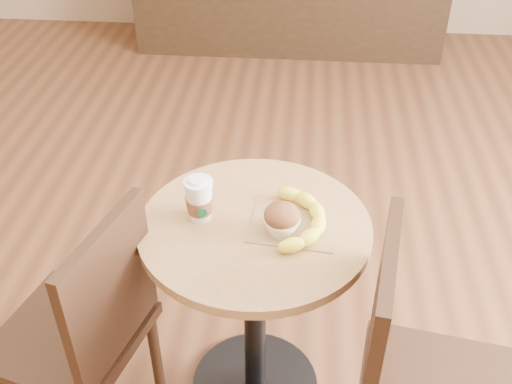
# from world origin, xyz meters

# --- Properties ---
(cafe_table) EXTENTS (0.66, 0.66, 0.75)m
(cafe_table) POSITION_xyz_m (0.02, 0.09, 0.52)
(cafe_table) COLOR black
(cafe_table) RESTS_ON ground
(chair_left) EXTENTS (0.49, 0.49, 0.90)m
(chair_left) POSITION_xyz_m (-0.45, -0.12, 0.49)
(chair_left) COLOR black
(chair_left) RESTS_ON ground
(chair_right) EXTENTS (0.48, 0.48, 0.95)m
(chair_right) POSITION_xyz_m (0.46, -0.23, 0.52)
(chair_right) COLOR black
(chair_right) RESTS_ON ground
(kraft_bag) EXTENTS (0.26, 0.20, 0.00)m
(kraft_bag) POSITION_xyz_m (0.13, 0.08, 0.75)
(kraft_bag) COLOR olive
(kraft_bag) RESTS_ON cafe_table
(coffee_cup) EXTENTS (0.08, 0.08, 0.14)m
(coffee_cup) POSITION_xyz_m (-0.14, 0.10, 0.81)
(coffee_cup) COLOR silver
(coffee_cup) RESTS_ON cafe_table
(muffin) EXTENTS (0.10, 0.10, 0.09)m
(muffin) POSITION_xyz_m (0.09, 0.05, 0.80)
(muffin) COLOR white
(muffin) RESTS_ON kraft_bag
(banana) EXTENTS (0.17, 0.31, 0.04)m
(banana) POSITION_xyz_m (0.15, 0.09, 0.77)
(banana) COLOR yellow
(banana) RESTS_ON kraft_bag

